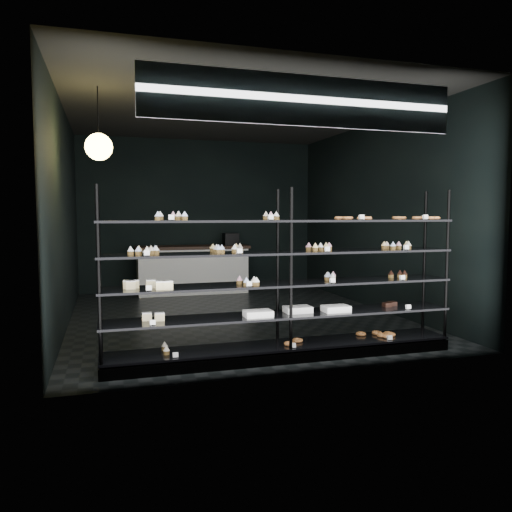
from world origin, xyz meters
name	(u,v)px	position (x,y,z in m)	size (l,w,h in m)	color
room	(234,216)	(0.00, 0.00, 1.60)	(5.01, 6.01, 3.20)	black
display_shelf	(282,303)	(-0.07, -2.45, 0.63)	(4.00, 0.50, 1.91)	black
signage	(305,101)	(0.00, -2.93, 2.75)	(3.30, 0.05, 0.50)	#0D2244
pendant_lamp	(99,147)	(-2.00, -1.14, 2.45)	(0.33, 0.33, 0.90)	black
service_counter	(193,269)	(-0.23, 2.50, 0.50)	(2.31, 0.65, 1.23)	silver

